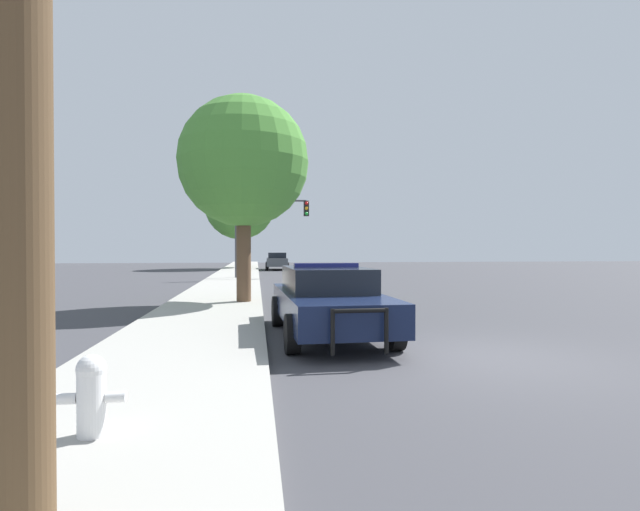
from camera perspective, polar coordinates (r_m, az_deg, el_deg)
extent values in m
plane|color=#3D3D42|center=(8.95, 18.20, -11.04)|extent=(110.00, 110.00, 0.00)
cube|color=#A3A099|center=(8.21, -16.73, -11.66)|extent=(3.00, 110.00, 0.13)
cube|color=#141E3D|center=(10.38, 0.97, -5.76)|extent=(2.09, 5.15, 0.58)
cube|color=black|center=(10.58, 0.72, -2.70)|extent=(1.73, 2.70, 0.50)
cylinder|color=black|center=(9.13, 8.60, -8.53)|extent=(0.27, 0.71, 0.70)
cylinder|color=black|center=(8.74, -3.19, -8.94)|extent=(0.27, 0.71, 0.70)
cylinder|color=black|center=(12.14, 3.94, -6.18)|extent=(0.27, 0.71, 0.70)
cylinder|color=black|center=(11.85, -4.88, -6.36)|extent=(0.27, 0.71, 0.70)
cylinder|color=black|center=(7.93, 7.59, -8.51)|extent=(0.07, 0.07, 0.71)
cylinder|color=black|center=(7.73, 1.46, -8.75)|extent=(0.07, 0.07, 0.71)
cylinder|color=black|center=(7.77, 4.57, -6.31)|extent=(0.90, 0.10, 0.07)
cube|color=navy|center=(10.57, 0.72, -1.11)|extent=(1.37, 0.25, 0.09)
cube|color=navy|center=(10.59, 6.07, -5.47)|extent=(0.15, 3.66, 0.16)
cylinder|color=white|center=(5.16, -24.66, -15.19)|extent=(0.25, 0.25, 0.58)
sphere|color=white|center=(5.09, -24.68, -11.70)|extent=(0.26, 0.26, 0.26)
cylinder|color=white|center=(5.21, -26.97, -14.39)|extent=(0.18, 0.10, 0.10)
cylinder|color=white|center=(5.09, -22.29, -14.73)|extent=(0.18, 0.10, 0.10)
cylinder|color=#424247|center=(29.17, -9.55, 2.04)|extent=(0.16, 0.16, 4.63)
cylinder|color=#424247|center=(29.29, -5.56, 6.29)|extent=(4.07, 0.11, 0.11)
cube|color=black|center=(29.38, -1.58, 5.39)|extent=(0.30, 0.24, 0.90)
sphere|color=red|center=(29.28, -1.55, 6.00)|extent=(0.20, 0.20, 0.20)
sphere|color=orange|center=(29.25, -1.55, 5.41)|extent=(0.20, 0.20, 0.20)
sphere|color=green|center=(29.23, -1.55, 4.83)|extent=(0.20, 0.20, 0.20)
cube|color=#474C51|center=(42.10, -4.92, -0.73)|extent=(1.85, 4.65, 0.67)
cube|color=black|center=(41.86, -4.92, 0.03)|extent=(1.54, 2.44, 0.44)
cylinder|color=black|center=(43.53, -6.03, -1.12)|extent=(0.26, 0.67, 0.66)
cylinder|color=black|center=(43.55, -3.84, -1.12)|extent=(0.26, 0.67, 0.66)
cylinder|color=black|center=(40.69, -6.08, -1.26)|extent=(0.26, 0.67, 0.66)
cylinder|color=black|center=(40.70, -3.73, -1.25)|extent=(0.26, 0.67, 0.66)
cylinder|color=brown|center=(16.12, -8.72, 0.69)|extent=(0.46, 0.46, 3.33)
sphere|color=#4C8E38|center=(16.35, -8.74, 10.58)|extent=(4.17, 4.17, 4.17)
cylinder|color=brown|center=(44.87, -9.15, 1.16)|extent=(0.42, 0.42, 3.88)
sphere|color=#4C8E38|center=(45.04, -9.16, 5.81)|extent=(6.24, 6.24, 6.24)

